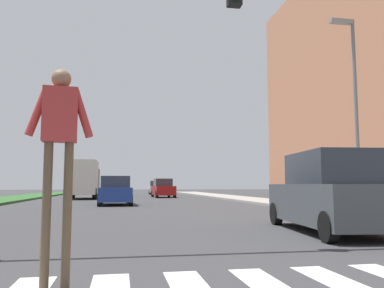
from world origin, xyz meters
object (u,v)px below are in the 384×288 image
at_px(pedestrian_performer, 59,141).
at_px(sedan_midblock, 115,192).
at_px(sedan_distant, 163,189).
at_px(sedan_far_horizon, 156,188).
at_px(truck_box_delivery, 83,179).
at_px(street_lamp_right, 353,96).
at_px(suv_crossing, 332,194).

distance_m(pedestrian_performer, sedan_midblock, 18.98).
bearing_deg(sedan_distant, sedan_far_horizon, 87.93).
xyz_separation_m(pedestrian_performer, sedan_midblock, (0.40, 18.96, -0.89)).
relative_size(sedan_far_horizon, truck_box_delivery, 0.67).
distance_m(street_lamp_right, sedan_distant, 23.89).
xyz_separation_m(sedan_midblock, sedan_far_horizon, (4.63, 25.14, -0.01)).
relative_size(sedan_midblock, truck_box_delivery, 0.68).
height_order(sedan_midblock, sedan_far_horizon, sedan_midblock).
bearing_deg(sedan_midblock, sedan_far_horizon, 79.57).
distance_m(sedan_midblock, sedan_distant, 13.80).
xyz_separation_m(suv_crossing, truck_box_delivery, (-8.24, 24.97, 0.70)).
xyz_separation_m(suv_crossing, sedan_distant, (-1.29, 27.58, -0.13)).
distance_m(pedestrian_performer, sedan_distant, 32.45).
distance_m(pedestrian_performer, sedan_far_horizon, 44.39).
xyz_separation_m(street_lamp_right, truck_box_delivery, (-11.86, 20.45, -2.96)).
distance_m(street_lamp_right, truck_box_delivery, 23.83).
xyz_separation_m(street_lamp_right, sedan_midblock, (-9.10, 9.92, -3.82)).
relative_size(pedestrian_performer, sedan_distant, 0.60).
bearing_deg(truck_box_delivery, sedan_distant, 20.63).
distance_m(pedestrian_performer, suv_crossing, 7.46).
height_order(street_lamp_right, sedan_far_horizon, street_lamp_right).
height_order(suv_crossing, sedan_midblock, suv_crossing).
bearing_deg(truck_box_delivery, pedestrian_performer, -85.43).
bearing_deg(truck_box_delivery, sedan_far_horizon, 63.17).
height_order(pedestrian_performer, sedan_midblock, pedestrian_performer).
relative_size(suv_crossing, truck_box_delivery, 0.77).
xyz_separation_m(sedan_distant, truck_box_delivery, (-6.95, -2.62, 0.84)).
height_order(street_lamp_right, sedan_distant, street_lamp_right).
distance_m(street_lamp_right, sedan_far_horizon, 35.55).
relative_size(street_lamp_right, sedan_midblock, 1.77).
height_order(suv_crossing, truck_box_delivery, truck_box_delivery).
relative_size(street_lamp_right, suv_crossing, 1.57).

